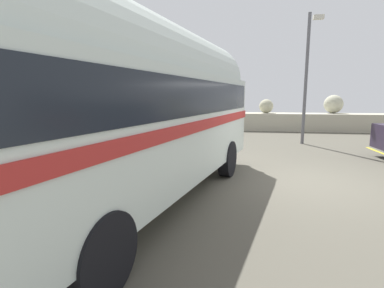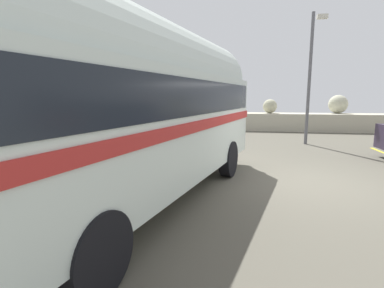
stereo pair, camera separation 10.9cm
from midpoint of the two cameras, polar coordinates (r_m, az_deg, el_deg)
ground at (r=8.00m, az=20.62°, el=-6.99°), size 32.00×26.00×0.02m
breakwater at (r=19.45m, az=13.79°, el=4.68°), size 31.36×2.20×2.43m
vintage_coach at (r=5.83m, az=-10.78°, el=7.95°), size 4.29×8.90×3.70m
lamp_post at (r=14.29m, az=21.38°, el=13.04°), size 0.76×0.65×5.72m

